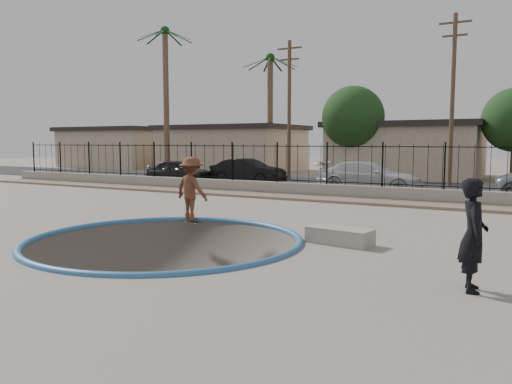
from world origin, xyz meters
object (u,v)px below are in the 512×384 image
object	(u,v)px
skateboard	(192,221)
car_c	(369,177)
skater	(192,192)
videographer	(473,235)
car_a	(179,171)
car_b	(248,171)
concrete_ledge	(340,236)

from	to	relation	value
skateboard	car_c	bearing A→B (deg)	93.77
skater	videographer	distance (m)	9.04
videographer	car_a	size ratio (longest dim) A/B	0.46
videographer	car_b	world-z (taller)	videographer
car_a	car_b	xyz separation A→B (m)	(4.20, 1.03, 0.03)
concrete_ledge	skater	bearing A→B (deg)	171.01
videographer	concrete_ledge	bearing A→B (deg)	39.00
skateboard	car_a	size ratio (longest dim) A/B	0.18
car_a	car_b	size ratio (longest dim) A/B	0.93
concrete_ledge	car_b	world-z (taller)	car_b
car_b	car_c	size ratio (longest dim) A/B	0.86
skater	videographer	size ratio (longest dim) A/B	1.02
videographer	car_b	distance (m)	21.32
skater	concrete_ledge	distance (m)	5.21
videographer	car_a	world-z (taller)	videographer
videographer	car_c	world-z (taller)	videographer
skater	skateboard	distance (m)	0.93
car_b	car_c	distance (m)	7.62
skateboard	concrete_ledge	size ratio (longest dim) A/B	0.46
car_b	skater	bearing A→B (deg)	-156.50
concrete_ledge	car_c	xyz separation A→B (m)	(-2.95, 12.60, 0.59)
skateboard	car_b	xyz separation A→B (m)	(-5.42, 12.83, 0.72)
skater	car_b	xyz separation A→B (m)	(-5.42, 12.83, -0.20)
skater	concrete_ledge	world-z (taller)	skater
skater	car_c	xyz separation A→B (m)	(2.14, 11.80, -0.19)
skateboard	videographer	size ratio (longest dim) A/B	0.39
car_a	car_c	xyz separation A→B (m)	(11.75, 0.00, 0.05)
skateboard	car_c	world-z (taller)	car_c
concrete_ledge	car_a	xyz separation A→B (m)	(-14.70, 12.60, 0.54)
car_a	car_c	distance (m)	11.75
skateboard	car_c	size ratio (longest dim) A/B	0.14
videographer	car_c	bearing A→B (deg)	10.12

